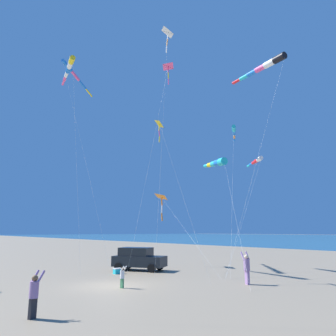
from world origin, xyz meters
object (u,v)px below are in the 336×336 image
at_px(parked_car, 138,259).
at_px(kite_windsock_green_low_center, 264,67).
at_px(kite_delta_small_distant, 168,67).
at_px(kite_delta_striped_overhead, 160,125).
at_px(kite_windsock_white_trailing, 69,68).
at_px(person_adult_flyer, 247,266).
at_px(kite_windsock_rainbow_low_near, 217,163).
at_px(kite_windsock_purple_drifting, 256,161).
at_px(kite_delta_yellow_midlevel, 162,197).
at_px(kite_windsock_magenta_far_left, 74,75).
at_px(cooler_box, 118,271).
at_px(kite_windsock_black_fish_shape, 234,132).
at_px(person_child_grey_jacket, 122,276).
at_px(kite_delta_long_streamer_right, 168,33).
at_px(person_child_green_jacket, 34,292).

xyz_separation_m(parked_car, kite_windsock_green_low_center, (-9.42, 6.82, 17.71)).
bearing_deg(kite_delta_small_distant, kite_delta_striped_overhead, 47.19).
distance_m(parked_car, kite_windsock_white_trailing, 20.03).
bearing_deg(person_adult_flyer, kite_delta_small_distant, -105.07).
relative_size(parked_car, kite_windsock_green_low_center, 0.24).
height_order(person_adult_flyer, kite_delta_striped_overhead, kite_delta_striped_overhead).
distance_m(kite_delta_small_distant, kite_windsock_rainbow_low_near, 12.20).
relative_size(kite_windsock_green_low_center, kite_windsock_purple_drifting, 1.20).
distance_m(parked_car, kite_delta_yellow_midlevel, 7.09).
relative_size(kite_delta_yellow_midlevel, kite_windsock_magenta_far_left, 0.50).
bearing_deg(kite_windsock_green_low_center, kite_delta_striped_overhead, -13.21).
height_order(kite_delta_striped_overhead, kite_windsock_green_low_center, kite_windsock_green_low_center).
relative_size(parked_car, kite_windsock_rainbow_low_near, 0.42).
relative_size(cooler_box, kite_windsock_rainbow_low_near, 0.06).
bearing_deg(person_adult_flyer, kite_windsock_magenta_far_left, -79.07).
bearing_deg(kite_windsock_black_fish_shape, kite_windsock_magenta_far_left, -39.27).
xyz_separation_m(parked_car, kite_windsock_purple_drifting, (-16.16, 0.51, 10.45)).
height_order(person_adult_flyer, person_child_grey_jacket, person_adult_flyer).
distance_m(kite_windsock_black_fish_shape, kite_windsock_purple_drifting, 5.45).
height_order(person_adult_flyer, kite_delta_long_streamer_right, kite_delta_long_streamer_right).
distance_m(person_child_green_jacket, kite_windsock_black_fish_shape, 27.54).
xyz_separation_m(kite_windsock_purple_drifting, kite_windsock_magenta_far_left, (18.74, -10.61, 9.44)).
bearing_deg(kite_windsock_white_trailing, kite_delta_long_streamer_right, 128.93).
height_order(person_adult_flyer, kite_windsock_magenta_far_left, kite_windsock_magenta_far_left).
bearing_deg(kite_delta_long_streamer_right, kite_windsock_green_low_center, 145.62).
height_order(kite_delta_striped_overhead, kite_delta_small_distant, kite_delta_small_distant).
relative_size(person_child_green_jacket, kite_delta_small_distant, 0.08).
distance_m(parked_car, kite_windsock_black_fish_shape, 17.26).
relative_size(cooler_box, person_child_green_jacket, 0.36).
distance_m(person_adult_flyer, kite_windsock_rainbow_low_near, 12.31).
bearing_deg(kite_windsock_black_fish_shape, cooler_box, -2.12).
bearing_deg(kite_delta_long_streamer_right, parked_car, -41.50).
xyz_separation_m(kite_delta_small_distant, kite_windsock_green_low_center, (-4.93, 8.47, -1.92)).
distance_m(person_child_grey_jacket, kite_delta_striped_overhead, 11.61).
xyz_separation_m(kite_delta_small_distant, kite_windsock_rainbow_low_near, (-2.20, 4.61, -11.08)).
bearing_deg(kite_windsock_green_low_center, kite_delta_yellow_midlevel, -57.97).
height_order(person_child_green_jacket, kite_windsock_purple_drifting, kite_windsock_purple_drifting).
bearing_deg(kite_windsock_green_low_center, kite_windsock_purple_drifting, -136.84).
bearing_deg(kite_delta_small_distant, kite_windsock_purple_drifting, 169.53).
bearing_deg(parked_car, person_adult_flyer, 97.46).
bearing_deg(person_child_green_jacket, kite_windsock_black_fish_shape, -158.82).
height_order(person_adult_flyer, kite_windsock_purple_drifting, kite_windsock_purple_drifting).
distance_m(person_child_green_jacket, kite_delta_striped_overhead, 15.62).
xyz_separation_m(person_child_grey_jacket, kite_delta_yellow_midlevel, (-9.27, -8.43, 5.85)).
relative_size(kite_windsock_green_low_center, kite_delta_long_streamer_right, 0.86).
bearing_deg(parked_car, cooler_box, 18.33).
height_order(cooler_box, kite_delta_striped_overhead, kite_delta_striped_overhead).
xyz_separation_m(person_child_green_jacket, kite_windsock_magenta_far_left, (-8.72, -20.19, 19.91)).
bearing_deg(parked_car, kite_delta_yellow_midlevel, -153.54).
bearing_deg(person_adult_flyer, parked_car, -82.54).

